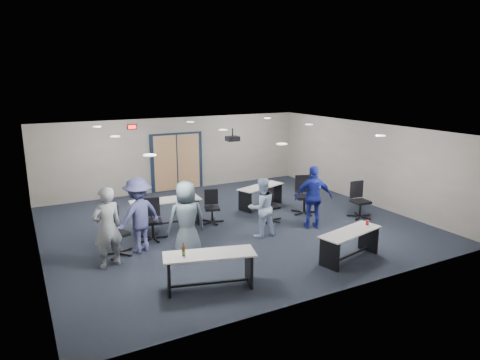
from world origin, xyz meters
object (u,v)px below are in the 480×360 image
table_back_right (261,193)px  chair_loose_left (116,232)px  table_front_left (209,264)px  person_gray (107,227)px  table_front_right (350,240)px  chair_loose_right (361,200)px  person_lightblue (262,207)px  chair_back_c (271,205)px  person_plaid (186,220)px  table_back_left (166,208)px  chair_back_d (304,195)px  chair_back_a (152,220)px  person_back (139,215)px  chair_back_b (212,207)px  person_navy (313,197)px

table_back_right → chair_loose_left: (-4.99, -1.75, 0.09)m
table_front_left → person_gray: (-1.55, 1.97, 0.41)m
table_front_right → chair_loose_right: bearing=29.8°
person_gray → table_front_left: bearing=114.6°
chair_loose_right → person_lightblue: size_ratio=0.68×
table_front_left → chair_back_c: (3.27, 2.92, -0.03)m
chair_back_c → person_gray: size_ratio=0.52×
table_back_right → person_plaid: size_ratio=0.98×
table_back_left → person_lightblue: bearing=-39.7°
person_plaid → chair_back_c: bearing=-153.8°
table_back_right → table_back_left: bearing=168.2°
table_back_right → chair_back_d: chair_back_d is taller
chair_back_a → person_lightblue: (2.61, -1.12, 0.26)m
table_back_left → chair_back_d: (4.15, -0.85, 0.05)m
chair_back_c → person_lightblue: size_ratio=0.60×
table_back_left → chair_back_a: bearing=-124.5°
person_gray → person_back: (0.83, 0.51, 0.00)m
chair_back_c → chair_loose_right: size_ratio=0.88×
table_back_right → person_back: (-4.47, -1.82, 0.44)m
chair_back_a → person_lightblue: 2.85m
chair_back_b → person_lightblue: (0.71, -1.59, 0.32)m
person_lightblue → person_back: size_ratio=0.86×
table_front_left → table_front_right: 3.44m
table_back_left → table_back_right: bearing=10.8°
table_front_left → chair_back_c: size_ratio=2.01×
person_gray → chair_back_a: bearing=-152.9°
table_back_left → chair_back_c: bearing=-14.9°
person_navy → chair_loose_left: bearing=15.8°
chair_back_a → person_navy: (4.22, -1.23, 0.35)m
chair_back_a → person_back: 0.90m
table_front_right → person_navy: person_navy is taller
chair_back_b → chair_back_d: (2.87, -0.55, 0.11)m
chair_back_c → person_back: person_back is taller
table_back_right → chair_loose_left: size_ratio=1.60×
chair_back_b → person_navy: size_ratio=0.54×
chair_back_b → person_navy: (2.31, -1.70, 0.41)m
person_back → chair_back_a: bearing=-150.0°
table_back_left → chair_back_c: size_ratio=2.09×
person_gray → chair_loose_right: bearing=166.1°
chair_loose_right → person_gray: (-7.36, 0.03, 0.38)m
table_front_right → table_back_left: (-3.02, 4.15, 0.06)m
chair_back_b → chair_back_c: (1.59, -0.67, 0.00)m
chair_back_a → person_plaid: (0.38, -1.49, 0.38)m
chair_back_b → table_front_right: bearing=-47.8°
table_back_left → person_plaid: bearing=-92.2°
chair_back_d → person_gray: size_ratio=0.64×
table_front_left → chair_back_b: bearing=80.5°
person_gray → person_plaid: size_ratio=1.00×
chair_loose_right → person_lightblue: person_lightblue is taller
person_back → person_plaid: bearing=114.6°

